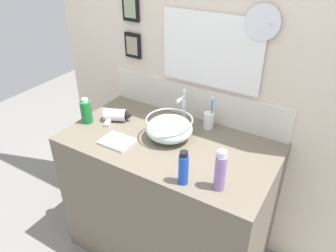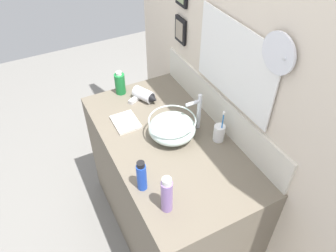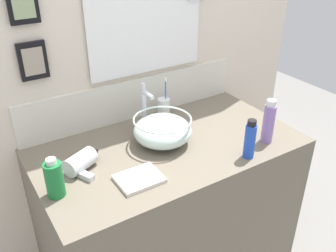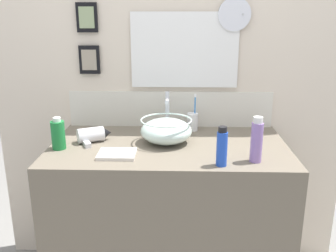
{
  "view_description": "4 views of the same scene",
  "coord_description": "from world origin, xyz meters",
  "px_view_note": "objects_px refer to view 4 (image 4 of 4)",
  "views": [
    {
      "loc": [
        0.79,
        -1.32,
        1.92
      ],
      "look_at": [
        -0.0,
        0.0,
        0.99
      ],
      "focal_mm": 35.0,
      "sensor_mm": 36.0,
      "label": 1
    },
    {
      "loc": [
        1.18,
        -0.61,
        2.18
      ],
      "look_at": [
        -0.0,
        0.0,
        0.99
      ],
      "focal_mm": 35.0,
      "sensor_mm": 36.0,
      "label": 2
    },
    {
      "loc": [
        -0.78,
        -1.23,
        1.79
      ],
      "look_at": [
        -0.0,
        0.0,
        0.99
      ],
      "focal_mm": 40.0,
      "sensor_mm": 36.0,
      "label": 3
    },
    {
      "loc": [
        0.05,
        -1.81,
        1.54
      ],
      "look_at": [
        -0.0,
        0.0,
        0.99
      ],
      "focal_mm": 40.0,
      "sensor_mm": 36.0,
      "label": 4
    }
  ],
  "objects_px": {
    "spray_bottle": "(58,135)",
    "hand_towel": "(117,154)",
    "shampoo_bottle": "(222,147)",
    "soap_dispenser": "(257,141)",
    "hair_drier": "(94,135)",
    "toothbrush_cup": "(192,121)",
    "faucet": "(167,110)",
    "glass_bowl_sink": "(166,130)"
  },
  "relations": [
    {
      "from": "soap_dispenser",
      "to": "shampoo_bottle",
      "type": "bearing_deg",
      "value": -162.08
    },
    {
      "from": "toothbrush_cup",
      "to": "hand_towel",
      "type": "distance_m",
      "value": 0.56
    },
    {
      "from": "toothbrush_cup",
      "to": "hair_drier",
      "type": "bearing_deg",
      "value": -157.32
    },
    {
      "from": "hair_drier",
      "to": "toothbrush_cup",
      "type": "xyz_separation_m",
      "value": [
        0.52,
        0.22,
        0.01
      ]
    },
    {
      "from": "hair_drier",
      "to": "shampoo_bottle",
      "type": "xyz_separation_m",
      "value": [
        0.64,
        -0.3,
        0.05
      ]
    },
    {
      "from": "toothbrush_cup",
      "to": "soap_dispenser",
      "type": "xyz_separation_m",
      "value": [
        0.27,
        -0.47,
        0.05
      ]
    },
    {
      "from": "glass_bowl_sink",
      "to": "toothbrush_cup",
      "type": "bearing_deg",
      "value": 57.22
    },
    {
      "from": "hand_towel",
      "to": "soap_dispenser",
      "type": "bearing_deg",
      "value": -4.55
    },
    {
      "from": "shampoo_bottle",
      "to": "soap_dispenser",
      "type": "xyz_separation_m",
      "value": [
        0.16,
        0.05,
        0.01
      ]
    },
    {
      "from": "hair_drier",
      "to": "spray_bottle",
      "type": "relative_size",
      "value": 1.17
    },
    {
      "from": "toothbrush_cup",
      "to": "spray_bottle",
      "type": "xyz_separation_m",
      "value": [
        -0.67,
        -0.33,
        0.02
      ]
    },
    {
      "from": "faucet",
      "to": "hair_drier",
      "type": "relative_size",
      "value": 1.24
    },
    {
      "from": "spray_bottle",
      "to": "hand_towel",
      "type": "height_order",
      "value": "spray_bottle"
    },
    {
      "from": "glass_bowl_sink",
      "to": "soap_dispenser",
      "type": "relative_size",
      "value": 1.26
    },
    {
      "from": "spray_bottle",
      "to": "soap_dispenser",
      "type": "relative_size",
      "value": 0.77
    },
    {
      "from": "soap_dispenser",
      "to": "hand_towel",
      "type": "relative_size",
      "value": 1.19
    },
    {
      "from": "toothbrush_cup",
      "to": "faucet",
      "type": "bearing_deg",
      "value": -157.59
    },
    {
      "from": "hair_drier",
      "to": "shampoo_bottle",
      "type": "distance_m",
      "value": 0.7
    },
    {
      "from": "faucet",
      "to": "spray_bottle",
      "type": "height_order",
      "value": "faucet"
    },
    {
      "from": "faucet",
      "to": "shampoo_bottle",
      "type": "distance_m",
      "value": 0.53
    },
    {
      "from": "hair_drier",
      "to": "toothbrush_cup",
      "type": "height_order",
      "value": "toothbrush_cup"
    },
    {
      "from": "glass_bowl_sink",
      "to": "faucet",
      "type": "relative_size",
      "value": 1.13
    },
    {
      "from": "spray_bottle",
      "to": "soap_dispenser",
      "type": "xyz_separation_m",
      "value": [
        0.94,
        -0.14,
        0.03
      ]
    },
    {
      "from": "toothbrush_cup",
      "to": "spray_bottle",
      "type": "bearing_deg",
      "value": -154.03
    },
    {
      "from": "toothbrush_cup",
      "to": "spray_bottle",
      "type": "height_order",
      "value": "toothbrush_cup"
    },
    {
      "from": "faucet",
      "to": "hand_towel",
      "type": "bearing_deg",
      "value": -122.58
    },
    {
      "from": "soap_dispenser",
      "to": "hand_towel",
      "type": "bearing_deg",
      "value": 175.45
    },
    {
      "from": "shampoo_bottle",
      "to": "hand_towel",
      "type": "bearing_deg",
      "value": 167.94
    },
    {
      "from": "hand_towel",
      "to": "toothbrush_cup",
      "type": "bearing_deg",
      "value": 48.28
    },
    {
      "from": "hair_drier",
      "to": "hand_towel",
      "type": "relative_size",
      "value": 1.08
    },
    {
      "from": "soap_dispenser",
      "to": "hair_drier",
      "type": "bearing_deg",
      "value": 162.76
    },
    {
      "from": "faucet",
      "to": "shampoo_bottle",
      "type": "relative_size",
      "value": 1.31
    },
    {
      "from": "hair_drier",
      "to": "soap_dispenser",
      "type": "xyz_separation_m",
      "value": [
        0.8,
        -0.25,
        0.06
      ]
    },
    {
      "from": "faucet",
      "to": "glass_bowl_sink",
      "type": "bearing_deg",
      "value": -90.0
    },
    {
      "from": "glass_bowl_sink",
      "to": "hair_drier",
      "type": "height_order",
      "value": "glass_bowl_sink"
    },
    {
      "from": "hair_drier",
      "to": "glass_bowl_sink",
      "type": "bearing_deg",
      "value": -0.32
    },
    {
      "from": "glass_bowl_sink",
      "to": "shampoo_bottle",
      "type": "bearing_deg",
      "value": -49.41
    },
    {
      "from": "toothbrush_cup",
      "to": "spray_bottle",
      "type": "relative_size",
      "value": 1.31
    },
    {
      "from": "hair_drier",
      "to": "hand_towel",
      "type": "distance_m",
      "value": 0.25
    },
    {
      "from": "shampoo_bottle",
      "to": "hand_towel",
      "type": "relative_size",
      "value": 1.02
    },
    {
      "from": "faucet",
      "to": "shampoo_bottle",
      "type": "bearing_deg",
      "value": -61.02
    },
    {
      "from": "faucet",
      "to": "toothbrush_cup",
      "type": "xyz_separation_m",
      "value": [
        0.14,
        0.06,
        -0.08
      ]
    }
  ]
}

